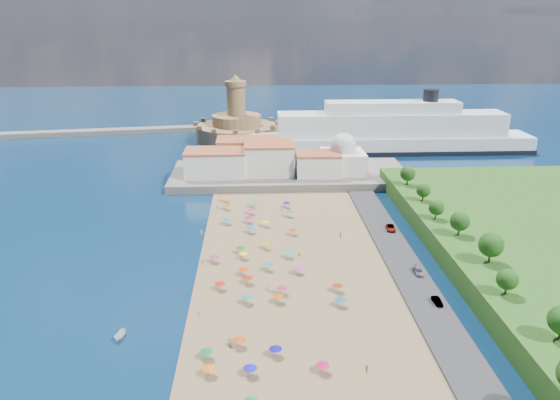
{
  "coord_description": "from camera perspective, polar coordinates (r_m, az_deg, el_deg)",
  "views": [
    {
      "loc": [
        -3.17,
        -127.76,
        61.19
      ],
      "look_at": [
        4.0,
        25.0,
        8.0
      ],
      "focal_mm": 35.0,
      "sensor_mm": 36.0,
      "label": 1
    }
  ],
  "objects": [
    {
      "name": "domed_building",
      "position": [
        208.16,
        6.59,
        4.52
      ],
      "size": [
        16.0,
        16.0,
        15.0
      ],
      "color": "silver",
      "rests_on": "terrace"
    },
    {
      "name": "beachgoers",
      "position": [
        141.28,
        -1.94,
        -6.01
      ],
      "size": [
        40.71,
        86.76,
        1.86
      ],
      "color": "tan",
      "rests_on": "beach"
    },
    {
      "name": "moored_boats",
      "position": [
        104.68,
        -16.64,
        -17.0
      ],
      "size": [
        7.44,
        26.27,
        1.58
      ],
      "color": "white",
      "rests_on": "ground"
    },
    {
      "name": "fortress",
      "position": [
        271.44,
        -4.54,
        7.53
      ],
      "size": [
        40.0,
        40.0,
        32.4
      ],
      "color": "#967A4B",
      "rests_on": "ground"
    },
    {
      "name": "parked_cars",
      "position": [
        146.99,
        13.07,
        -5.36
      ],
      "size": [
        3.02,
        47.12,
        1.44
      ],
      "color": "gray",
      "rests_on": "promenade"
    },
    {
      "name": "breakwater",
      "position": [
        306.31,
        -23.19,
        6.36
      ],
      "size": [
        199.03,
        34.77,
        2.6
      ],
      "primitive_type": "cube",
      "rotation": [
        0.0,
        0.0,
        0.14
      ],
      "color": "#59544C",
      "rests_on": "ground"
    },
    {
      "name": "hillside_trees",
      "position": [
        136.42,
        19.7,
        -4.09
      ],
      "size": [
        12.26,
        111.39,
        7.33
      ],
      "color": "#382314",
      "rests_on": "hillside"
    },
    {
      "name": "beach_parasols",
      "position": [
        133.24,
        -2.07,
        -7.14
      ],
      "size": [
        31.7,
        113.4,
        2.2
      ],
      "color": "gray",
      "rests_on": "beach"
    },
    {
      "name": "jetty",
      "position": [
        243.43,
        -4.7,
        4.85
      ],
      "size": [
        18.0,
        70.0,
        2.4
      ],
      "primitive_type": "cube",
      "color": "#59544C",
      "rests_on": "ground"
    },
    {
      "name": "cruise_ship",
      "position": [
        254.23,
        11.49,
        6.79
      ],
      "size": [
        128.88,
        19.29,
        28.13
      ],
      "color": "black",
      "rests_on": "ground"
    },
    {
      "name": "ground",
      "position": [
        141.69,
        -1.15,
        -6.41
      ],
      "size": [
        700.0,
        700.0,
        0.0
      ],
      "primitive_type": "plane",
      "color": "#071938",
      "rests_on": "ground"
    },
    {
      "name": "waterfront_buildings",
      "position": [
        208.34,
        -2.57,
        4.33
      ],
      "size": [
        57.0,
        29.0,
        11.0
      ],
      "color": "silver",
      "rests_on": "terrace"
    },
    {
      "name": "terrace",
      "position": [
        209.86,
        1.02,
        2.65
      ],
      "size": [
        90.0,
        36.0,
        3.0
      ],
      "primitive_type": "cube",
      "color": "#59544C",
      "rests_on": "ground"
    }
  ]
}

